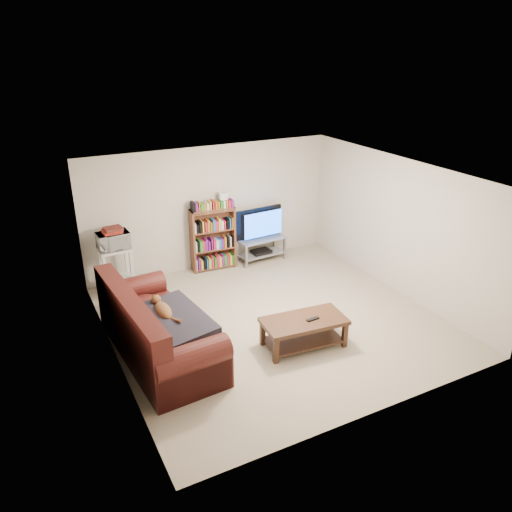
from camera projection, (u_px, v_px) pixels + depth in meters
floor at (273, 320)px, 8.13m from camera, size 5.00×5.00×0.00m
ceiling at (275, 175)px, 7.18m from camera, size 5.00×5.00×0.00m
wall_back at (211, 208)px, 9.69m from camera, size 5.00×0.00×5.00m
wall_front at (382, 329)px, 5.61m from camera, size 5.00×0.00×5.00m
wall_left at (109, 286)px, 6.60m from camera, size 0.00×5.00×5.00m
wall_right at (399, 227)px, 8.70m from camera, size 0.00×5.00×5.00m
sofa at (153, 334)px, 7.07m from camera, size 1.23×2.52×1.04m
blanket at (170, 321)px, 6.93m from camera, size 1.13×1.36×0.20m
cat at (163, 311)px, 7.08m from camera, size 0.32×0.69×0.20m
coffee_table at (304, 327)px, 7.32m from camera, size 1.28×0.73×0.45m
remote at (313, 319)px, 7.26m from camera, size 0.20×0.07×0.02m
tv_stand at (261, 245)px, 10.21m from camera, size 1.01×0.51×0.49m
television at (261, 224)px, 10.03m from camera, size 1.07×0.21×0.61m
dvd_player at (261, 252)px, 10.27m from camera, size 0.41×0.30×0.06m
bookshelf at (213, 238)px, 9.72m from camera, size 0.88×0.33×1.25m
shelf_clutter at (216, 202)px, 9.49m from camera, size 0.64×0.21×0.28m
microwave_stand at (116, 265)px, 8.77m from camera, size 0.56×0.42×0.87m
microwave at (113, 241)px, 8.59m from camera, size 0.55×0.39×0.30m
game_boxes at (112, 231)px, 8.52m from camera, size 0.33×0.29×0.05m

